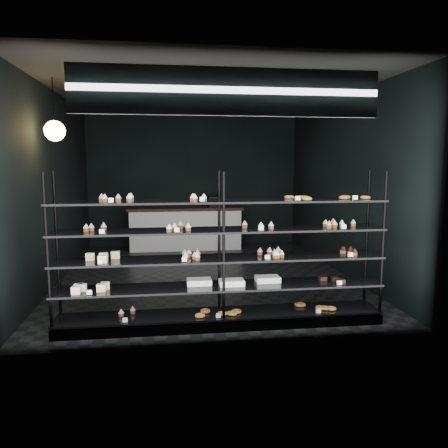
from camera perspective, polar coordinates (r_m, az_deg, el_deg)
The scene contains 5 objects.
room at distance 7.66m, azimuth -2.57°, elevation 4.95°, with size 5.01×6.01×3.20m.
display_shelf at distance 5.39m, azimuth -0.53°, elevation -6.82°, with size 4.00×0.50×1.91m.
signage at distance 4.80m, azimuth 0.57°, elevation 16.90°, with size 3.30×0.05×0.50m.
pendant_lamp at distance 6.68m, azimuth -21.24°, elevation 11.28°, with size 0.28×0.28×0.87m.
service_counter at distance 10.24m, azimuth -4.99°, elevation -0.47°, with size 2.64×0.65×1.23m.
Camera 1 is at (-0.67, -7.62, 2.01)m, focal length 35.00 mm.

